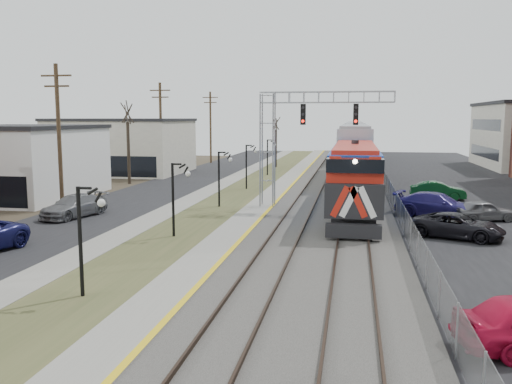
# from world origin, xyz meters

# --- Properties ---
(street_west) EXTENTS (7.00, 120.00, 0.04)m
(street_west) POSITION_xyz_m (-11.50, 35.00, 0.02)
(street_west) COLOR black
(street_west) RESTS_ON ground
(sidewalk) EXTENTS (2.00, 120.00, 0.08)m
(sidewalk) POSITION_xyz_m (-7.00, 35.00, 0.04)
(sidewalk) COLOR gray
(sidewalk) RESTS_ON ground
(grass_median) EXTENTS (4.00, 120.00, 0.06)m
(grass_median) POSITION_xyz_m (-4.00, 35.00, 0.03)
(grass_median) COLOR #3F4726
(grass_median) RESTS_ON ground
(platform) EXTENTS (2.00, 120.00, 0.24)m
(platform) POSITION_xyz_m (-1.00, 35.00, 0.12)
(platform) COLOR gray
(platform) RESTS_ON ground
(ballast_bed) EXTENTS (8.00, 120.00, 0.20)m
(ballast_bed) POSITION_xyz_m (4.00, 35.00, 0.10)
(ballast_bed) COLOR #595651
(ballast_bed) RESTS_ON ground
(parking_lot) EXTENTS (16.00, 120.00, 0.04)m
(parking_lot) POSITION_xyz_m (16.00, 35.00, 0.02)
(parking_lot) COLOR black
(parking_lot) RESTS_ON ground
(platform_edge) EXTENTS (0.24, 120.00, 0.01)m
(platform_edge) POSITION_xyz_m (-0.12, 35.00, 0.24)
(platform_edge) COLOR gold
(platform_edge) RESTS_ON platform
(track_near) EXTENTS (1.58, 120.00, 0.15)m
(track_near) POSITION_xyz_m (2.00, 35.00, 0.28)
(track_near) COLOR #2D2119
(track_near) RESTS_ON ballast_bed
(track_far) EXTENTS (1.58, 120.00, 0.15)m
(track_far) POSITION_xyz_m (5.50, 35.00, 0.28)
(track_far) COLOR #2D2119
(track_far) RESTS_ON ballast_bed
(train) EXTENTS (3.00, 85.85, 5.33)m
(train) POSITION_xyz_m (5.50, 62.43, 2.92)
(train) COLOR #143DA7
(train) RESTS_ON ground
(signal_gantry) EXTENTS (9.00, 1.07, 8.15)m
(signal_gantry) POSITION_xyz_m (1.22, 27.99, 5.59)
(signal_gantry) COLOR gray
(signal_gantry) RESTS_ON ground
(lampposts) EXTENTS (0.14, 62.14, 4.00)m
(lampposts) POSITION_xyz_m (-4.00, 18.29, 2.00)
(lampposts) COLOR black
(lampposts) RESTS_ON ground
(utility_poles) EXTENTS (0.28, 80.28, 10.00)m
(utility_poles) POSITION_xyz_m (-14.50, 25.00, 5.00)
(utility_poles) COLOR #4C3823
(utility_poles) RESTS_ON ground
(fence) EXTENTS (0.04, 120.00, 1.60)m
(fence) POSITION_xyz_m (8.20, 35.00, 0.80)
(fence) COLOR gray
(fence) RESTS_ON ground
(bare_trees) EXTENTS (12.30, 42.30, 5.95)m
(bare_trees) POSITION_xyz_m (-12.66, 38.91, 2.70)
(bare_trees) COLOR #382D23
(bare_trees) RESTS_ON ground
(car_lot_c) EXTENTS (5.22, 3.78, 1.32)m
(car_lot_c) POSITION_xyz_m (10.93, 20.34, 0.66)
(car_lot_c) COLOR black
(car_lot_c) RESTS_ON ground
(car_lot_d) EXTENTS (5.81, 3.96, 1.56)m
(car_lot_d) POSITION_xyz_m (10.81, 26.58, 0.78)
(car_lot_d) COLOR navy
(car_lot_d) RESTS_ON ground
(car_lot_e) EXTENTS (4.02, 2.48, 1.28)m
(car_lot_e) POSITION_xyz_m (13.42, 25.74, 0.64)
(car_lot_e) COLOR slate
(car_lot_e) RESTS_ON ground
(car_lot_f) EXTENTS (4.28, 1.70, 1.38)m
(car_lot_f) POSITION_xyz_m (11.95, 34.52, 0.69)
(car_lot_f) COLOR #0C3C19
(car_lot_f) RESTS_ON ground
(car_street_b) EXTENTS (3.18, 5.27, 1.43)m
(car_street_b) POSITION_xyz_m (-12.19, 22.43, 0.71)
(car_street_b) COLOR slate
(car_street_b) RESTS_ON ground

